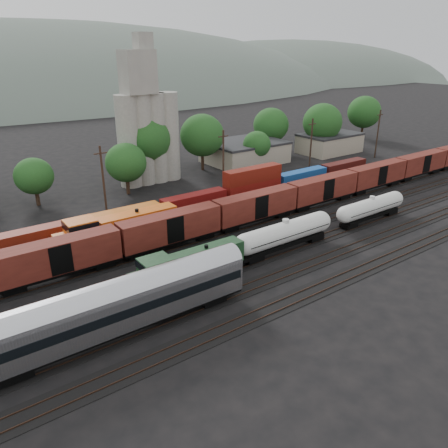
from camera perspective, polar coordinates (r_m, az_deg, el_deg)
ground at (r=63.20m, az=2.77°, el=-2.61°), size 600.00×600.00×0.00m
tracks at (r=63.18m, az=2.77°, el=-2.57°), size 180.00×33.20×0.20m
green_locomotive at (r=51.82m, az=-4.93°, el=-5.49°), size 16.31×2.88×4.32m
tank_car_a at (r=60.54m, az=7.98°, el=-1.23°), size 16.95×3.04×4.44m
tank_car_b at (r=74.24m, az=18.65°, el=2.07°), size 15.38×2.75×4.03m
passenger_coach at (r=43.45m, az=-13.17°, el=-10.08°), size 26.76×3.30×6.08m
orange_locomotive at (r=63.09m, az=-13.91°, el=-0.58°), size 19.52×3.25×4.88m
boxcar_string at (r=69.18m, az=4.17°, el=2.39°), size 169.00×2.90×4.20m
container_wall at (r=67.72m, az=-15.48°, el=0.23°), size 161.98×2.60×5.80m
grain_silo at (r=91.01m, az=-9.97°, el=12.23°), size 13.40×5.00×29.00m
industrial_sheds at (r=93.69m, az=-7.58°, el=7.19°), size 119.38×17.26×5.10m
tree_band at (r=93.66m, az=-9.60°, el=10.17°), size 165.30×21.36×14.29m
utility_poles at (r=78.44m, az=-7.27°, el=7.03°), size 122.20×0.36×12.00m
distant_hills at (r=314.03m, az=-25.00°, el=11.54°), size 860.00×286.00×130.00m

